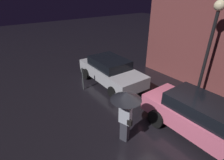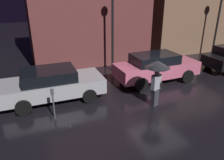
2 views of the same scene
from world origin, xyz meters
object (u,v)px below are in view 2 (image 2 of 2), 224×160
parked_car_silver (53,84)px  pedestrian_with_umbrella (157,71)px  parking_meter (53,101)px  parked_car_pink (156,67)px  street_lamp_far (220,11)px  street_lamp_near (113,16)px

parked_car_silver → pedestrian_with_umbrella: (3.93, -2.31, 0.84)m
parking_meter → parked_car_silver: bearing=82.0°
parked_car_pink → parking_meter: bearing=-162.9°
street_lamp_far → parking_meter: bearing=-161.4°
parked_car_pink → pedestrian_with_umbrella: 2.93m
pedestrian_with_umbrella → street_lamp_near: bearing=-108.7°
parked_car_pink → street_lamp_near: bearing=121.7°
parked_car_pink → street_lamp_far: (6.64, 2.43, 2.45)m
pedestrian_with_umbrella → parked_car_silver: bearing=-48.2°
parked_car_pink → parking_meter: size_ratio=3.59×
parked_car_silver → parking_meter: bearing=-96.3°
parking_meter → street_lamp_far: size_ratio=0.29×
parked_car_silver → parking_meter: 1.73m
parked_car_pink → street_lamp_near: street_lamp_near is taller
street_lamp_near → parked_car_pink: bearing=-58.7°
pedestrian_with_umbrella → street_lamp_near: (0.07, 4.81, 1.66)m
street_lamp_near → street_lamp_far: bearing=-0.4°
street_lamp_near → street_lamp_far: 8.15m
parked_car_silver → parked_car_pink: (5.51, 0.03, 0.05)m
parked_car_silver → street_lamp_near: street_lamp_near is taller
street_lamp_far → parked_car_silver: bearing=-168.6°
parked_car_silver → parked_car_pink: size_ratio=0.98×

